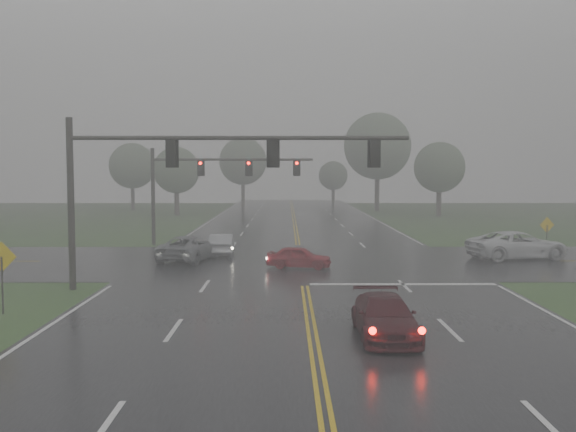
{
  "coord_description": "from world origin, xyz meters",
  "views": [
    {
      "loc": [
        -0.83,
        -14.57,
        5.18
      ],
      "look_at": [
        -0.75,
        16.0,
        3.05
      ],
      "focal_mm": 40.0,
      "sensor_mm": 36.0,
      "label": 1
    }
  ],
  "objects_px": {
    "sedan_maroon": "(385,338)",
    "signal_gantry_far": "(202,177)",
    "signal_gantry_near": "(177,168)",
    "car_grey": "(190,261)",
    "sedan_red": "(299,268)",
    "sedan_silver": "(222,255)",
    "pickup_white": "(517,259)"
  },
  "relations": [
    {
      "from": "signal_gantry_near",
      "to": "car_grey",
      "type": "bearing_deg",
      "value": 95.55
    },
    {
      "from": "sedan_maroon",
      "to": "signal_gantry_near",
      "type": "relative_size",
      "value": 0.3
    },
    {
      "from": "sedan_red",
      "to": "car_grey",
      "type": "bearing_deg",
      "value": 75.49
    },
    {
      "from": "sedan_maroon",
      "to": "signal_gantry_far",
      "type": "height_order",
      "value": "signal_gantry_far"
    },
    {
      "from": "signal_gantry_far",
      "to": "sedan_maroon",
      "type": "bearing_deg",
      "value": -70.49
    },
    {
      "from": "pickup_white",
      "to": "signal_gantry_far",
      "type": "height_order",
      "value": "signal_gantry_far"
    },
    {
      "from": "car_grey",
      "to": "pickup_white",
      "type": "bearing_deg",
      "value": -165.45
    },
    {
      "from": "signal_gantry_far",
      "to": "car_grey",
      "type": "bearing_deg",
      "value": -87.95
    },
    {
      "from": "sedan_red",
      "to": "signal_gantry_far",
      "type": "height_order",
      "value": "signal_gantry_far"
    },
    {
      "from": "sedan_silver",
      "to": "pickup_white",
      "type": "bearing_deg",
      "value": 171.9
    },
    {
      "from": "sedan_silver",
      "to": "signal_gantry_near",
      "type": "relative_size",
      "value": 0.27
    },
    {
      "from": "sedan_maroon",
      "to": "signal_gantry_far",
      "type": "relative_size",
      "value": 0.39
    },
    {
      "from": "car_grey",
      "to": "signal_gantry_near",
      "type": "bearing_deg",
      "value": 108.38
    },
    {
      "from": "sedan_red",
      "to": "signal_gantry_near",
      "type": "xyz_separation_m",
      "value": [
        -5.42,
        -6.09,
        5.31
      ]
    },
    {
      "from": "sedan_red",
      "to": "signal_gantry_far",
      "type": "relative_size",
      "value": 0.3
    },
    {
      "from": "sedan_silver",
      "to": "signal_gantry_far",
      "type": "height_order",
      "value": "signal_gantry_far"
    },
    {
      "from": "sedan_silver",
      "to": "car_grey",
      "type": "distance_m",
      "value": 2.86
    },
    {
      "from": "car_grey",
      "to": "signal_gantry_far",
      "type": "height_order",
      "value": "signal_gantry_far"
    },
    {
      "from": "sedan_red",
      "to": "car_grey",
      "type": "xyz_separation_m",
      "value": [
        -6.31,
        2.99,
        0.0
      ]
    },
    {
      "from": "sedan_maroon",
      "to": "pickup_white",
      "type": "distance_m",
      "value": 20.76
    },
    {
      "from": "sedan_red",
      "to": "sedan_silver",
      "type": "xyz_separation_m",
      "value": [
        -4.66,
        5.34,
        0.0
      ]
    },
    {
      "from": "car_grey",
      "to": "signal_gantry_near",
      "type": "xyz_separation_m",
      "value": [
        0.88,
        -9.09,
        5.31
      ]
    },
    {
      "from": "pickup_white",
      "to": "signal_gantry_far",
      "type": "xyz_separation_m",
      "value": [
        -19.58,
        7.51,
        4.76
      ]
    },
    {
      "from": "sedan_maroon",
      "to": "sedan_silver",
      "type": "bearing_deg",
      "value": 109.2
    },
    {
      "from": "sedan_maroon",
      "to": "sedan_silver",
      "type": "distance_m",
      "value": 20.85
    },
    {
      "from": "signal_gantry_near",
      "to": "signal_gantry_far",
      "type": "distance_m",
      "value": 17.23
    },
    {
      "from": "sedan_maroon",
      "to": "pickup_white",
      "type": "xyz_separation_m",
      "value": [
        10.59,
        17.85,
        0.0
      ]
    },
    {
      "from": "pickup_white",
      "to": "signal_gantry_near",
      "type": "bearing_deg",
      "value": 104.26
    },
    {
      "from": "sedan_red",
      "to": "pickup_white",
      "type": "bearing_deg",
      "value": -63.72
    },
    {
      "from": "sedan_maroon",
      "to": "car_grey",
      "type": "bearing_deg",
      "value": 116.14
    },
    {
      "from": "sedan_red",
      "to": "signal_gantry_far",
      "type": "bearing_deg",
      "value": 41.63
    },
    {
      "from": "sedan_maroon",
      "to": "sedan_red",
      "type": "bearing_deg",
      "value": 98.92
    }
  ]
}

